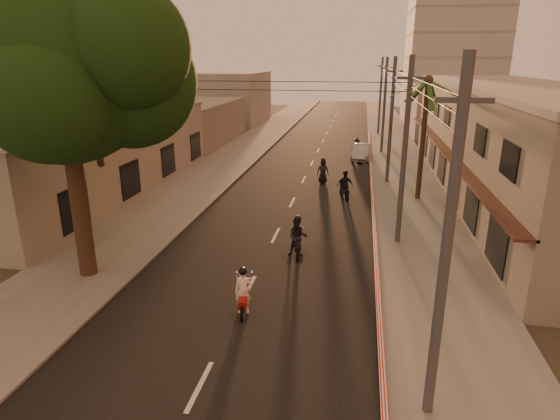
% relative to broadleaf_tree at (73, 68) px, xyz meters
% --- Properties ---
extents(ground, '(160.00, 160.00, 0.00)m').
position_rel_broadleaf_tree_xyz_m(ground, '(6.61, -2.14, -8.48)').
color(ground, '#383023').
rests_on(ground, ground).
extents(road, '(10.00, 140.00, 0.02)m').
position_rel_broadleaf_tree_xyz_m(road, '(6.61, 17.86, -8.47)').
color(road, black).
rests_on(road, ground).
extents(sidewalk_right, '(5.00, 140.00, 0.12)m').
position_rel_broadleaf_tree_xyz_m(sidewalk_right, '(14.11, 17.86, -8.42)').
color(sidewalk_right, slate).
rests_on(sidewalk_right, ground).
extents(sidewalk_left, '(5.00, 140.00, 0.12)m').
position_rel_broadleaf_tree_xyz_m(sidewalk_left, '(-0.89, 17.86, -8.42)').
color(sidewalk_left, slate).
rests_on(sidewalk_left, ground).
extents(curb_stripe, '(0.20, 60.00, 0.20)m').
position_rel_broadleaf_tree_xyz_m(curb_stripe, '(11.71, 12.86, -8.38)').
color(curb_stripe, red).
rests_on(curb_stripe, ground).
extents(shophouse_row, '(8.80, 34.20, 7.30)m').
position_rel_broadleaf_tree_xyz_m(shophouse_row, '(20.57, 15.86, -4.83)').
color(shophouse_row, gray).
rests_on(shophouse_row, ground).
extents(left_building, '(8.20, 24.20, 5.20)m').
position_rel_broadleaf_tree_xyz_m(left_building, '(-7.37, 11.86, -5.88)').
color(left_building, '#99958A').
rests_on(left_building, ground).
extents(distant_tower, '(12.10, 12.10, 28.00)m').
position_rel_broadleaf_tree_xyz_m(distant_tower, '(22.61, 53.86, 5.52)').
color(distant_tower, '#B7B5B2').
rests_on(distant_tower, ground).
extents(broadleaf_tree, '(9.60, 8.70, 12.10)m').
position_rel_broadleaf_tree_xyz_m(broadleaf_tree, '(0.00, 0.00, 0.00)').
color(broadleaf_tree, black).
rests_on(broadleaf_tree, ground).
extents(palm_tree, '(5.00, 5.00, 8.20)m').
position_rel_broadleaf_tree_xyz_m(palm_tree, '(14.61, 13.86, -1.33)').
color(palm_tree, black).
rests_on(palm_tree, ground).
extents(utility_poles, '(1.20, 48.26, 9.00)m').
position_rel_broadleaf_tree_xyz_m(utility_poles, '(12.81, 17.86, -1.94)').
color(utility_poles, '#38383A').
rests_on(utility_poles, ground).
extents(filler_right, '(8.00, 14.00, 6.00)m').
position_rel_broadleaf_tree_xyz_m(filler_right, '(20.61, 42.86, -5.48)').
color(filler_right, '#99958A').
rests_on(filler_right, ground).
extents(filler_left_near, '(8.00, 14.00, 4.40)m').
position_rel_broadleaf_tree_xyz_m(filler_left_near, '(-7.39, 31.86, -6.28)').
color(filler_left_near, '#99958A').
rests_on(filler_left_near, ground).
extents(filler_left_far, '(8.00, 14.00, 7.00)m').
position_rel_broadleaf_tree_xyz_m(filler_left_far, '(-7.39, 49.86, -4.98)').
color(filler_left_far, '#99958A').
rests_on(filler_left_far, ground).
extents(scooter_red, '(0.80, 1.82, 1.80)m').
position_rel_broadleaf_tree_xyz_m(scooter_red, '(6.86, -1.96, -7.68)').
color(scooter_red, black).
rests_on(scooter_red, ground).
extents(scooter_mid_a, '(1.09, 2.01, 1.98)m').
position_rel_broadleaf_tree_xyz_m(scooter_mid_a, '(8.09, 3.50, -7.58)').
color(scooter_mid_a, black).
rests_on(scooter_mid_a, ground).
extents(scooter_mid_b, '(1.32, 1.91, 1.94)m').
position_rel_broadleaf_tree_xyz_m(scooter_mid_b, '(9.88, 13.27, -7.59)').
color(scooter_mid_b, black).
rests_on(scooter_mid_b, ground).
extents(scooter_far_a, '(0.93, 1.91, 1.88)m').
position_rel_broadleaf_tree_xyz_m(scooter_far_a, '(8.12, 17.22, -7.63)').
color(scooter_far_a, black).
rests_on(scooter_far_a, ground).
extents(scooter_far_b, '(1.13, 1.71, 1.68)m').
position_rel_broadleaf_tree_xyz_m(scooter_far_b, '(10.42, 28.02, -7.71)').
color(scooter_far_b, black).
rests_on(scooter_far_b, ground).
extents(parked_car, '(2.32, 4.60, 1.42)m').
position_rel_broadleaf_tree_xyz_m(parked_car, '(10.88, 26.27, -7.76)').
color(parked_car, '#999BA0').
rests_on(parked_car, ground).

